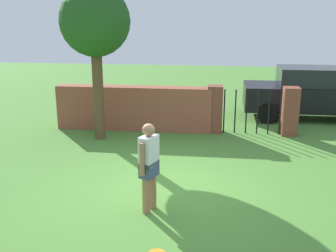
# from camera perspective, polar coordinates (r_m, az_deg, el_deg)

# --- Properties ---
(ground_plane) EXTENTS (40.00, 40.00, 0.00)m
(ground_plane) POSITION_cam_1_polar(r_m,az_deg,el_deg) (8.31, -0.51, -8.78)
(ground_plane) COLOR #4C8433
(brick_wall) EXTENTS (4.68, 0.50, 1.32)m
(brick_wall) POSITION_cam_1_polar(r_m,az_deg,el_deg) (12.28, -4.83, 2.53)
(brick_wall) COLOR brown
(brick_wall) RESTS_ON ground
(tree) EXTENTS (1.87, 1.87, 4.16)m
(tree) POSITION_cam_1_polar(r_m,az_deg,el_deg) (11.15, -10.24, 14.01)
(tree) COLOR brown
(tree) RESTS_ON ground
(person) EXTENTS (0.34, 0.51, 1.62)m
(person) POSITION_cam_1_polar(r_m,az_deg,el_deg) (7.11, -2.69, -5.30)
(person) COLOR #9E704C
(person) RESTS_ON ground
(fence_gate) EXTENTS (2.59, 0.44, 1.40)m
(fence_gate) POSITION_cam_1_polar(r_m,az_deg,el_deg) (12.05, 11.75, 2.18)
(fence_gate) COLOR brown
(fence_gate) RESTS_ON ground
(car) EXTENTS (4.21, 1.95, 1.72)m
(car) POSITION_cam_1_polar(r_m,az_deg,el_deg) (14.29, 19.13, 4.40)
(car) COLOR black
(car) RESTS_ON ground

